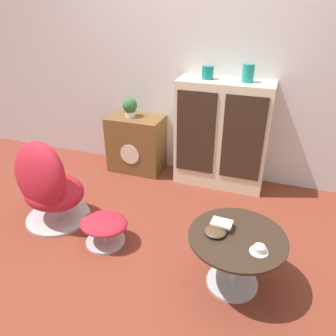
{
  "coord_description": "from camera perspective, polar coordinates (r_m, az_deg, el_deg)",
  "views": [
    {
      "loc": [
        0.92,
        -1.89,
        1.86
      ],
      "look_at": [
        0.11,
        0.43,
        0.55
      ],
      "focal_mm": 35.0,
      "sensor_mm": 36.0,
      "label": 1
    }
  ],
  "objects": [
    {
      "name": "sideboard",
      "position": [
        3.46,
        9.35,
        5.71
      ],
      "size": [
        0.94,
        0.38,
        1.12
      ],
      "color": "beige",
      "rests_on": "ground_plane"
    },
    {
      "name": "ottoman",
      "position": [
        2.79,
        -11.07,
        -9.94
      ],
      "size": [
        0.4,
        0.34,
        0.24
      ],
      "color": "#B7B7BC",
      "rests_on": "ground_plane"
    },
    {
      "name": "ground_plane",
      "position": [
        2.81,
        -5.12,
        -13.55
      ],
      "size": [
        12.0,
        12.0,
        0.0
      ],
      "primitive_type": "plane",
      "color": "brown"
    },
    {
      "name": "bowl",
      "position": [
        2.26,
        8.26,
        -10.88
      ],
      "size": [
        0.15,
        0.15,
        0.04
      ],
      "color": "#4C3828",
      "rests_on": "coffee_table"
    },
    {
      "name": "book_stack",
      "position": [
        2.3,
        9.29,
        -9.72
      ],
      "size": [
        0.16,
        0.12,
        0.05
      ],
      "color": "#237038",
      "rests_on": "coffee_table"
    },
    {
      "name": "vase_leftmost",
      "position": [
        3.32,
        6.93,
        16.19
      ],
      "size": [
        0.11,
        0.11,
        0.13
      ],
      "color": "#147A75",
      "rests_on": "sideboard"
    },
    {
      "name": "egg_chair",
      "position": [
        3.04,
        -20.26,
        -2.82
      ],
      "size": [
        0.68,
        0.64,
        0.82
      ],
      "color": "#B7B7BC",
      "rests_on": "ground_plane"
    },
    {
      "name": "vase_inner_left",
      "position": [
        3.25,
        13.78,
        15.77
      ],
      "size": [
        0.11,
        0.11,
        0.17
      ],
      "color": "teal",
      "rests_on": "sideboard"
    },
    {
      "name": "potted_plant",
      "position": [
        3.69,
        -6.66,
        10.56
      ],
      "size": [
        0.16,
        0.16,
        0.21
      ],
      "color": "silver",
      "rests_on": "tv_console"
    },
    {
      "name": "coffee_table",
      "position": [
        2.35,
        11.75,
        -13.85
      ],
      "size": [
        0.66,
        0.66,
        0.43
      ],
      "color": "#B7B7BC",
      "rests_on": "ground_plane"
    },
    {
      "name": "teacup",
      "position": [
        2.17,
        15.59,
        -13.56
      ],
      "size": [
        0.12,
        0.12,
        0.05
      ],
      "color": "white",
      "rests_on": "coffee_table"
    },
    {
      "name": "wall_back",
      "position": [
        3.55,
        4.29,
        18.96
      ],
      "size": [
        6.4,
        0.06,
        2.6
      ],
      "color": "silver",
      "rests_on": "ground_plane"
    },
    {
      "name": "tv_console",
      "position": [
        3.82,
        -5.5,
        4.25
      ],
      "size": [
        0.62,
        0.39,
        0.65
      ],
      "color": "brown",
      "rests_on": "ground_plane"
    }
  ]
}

